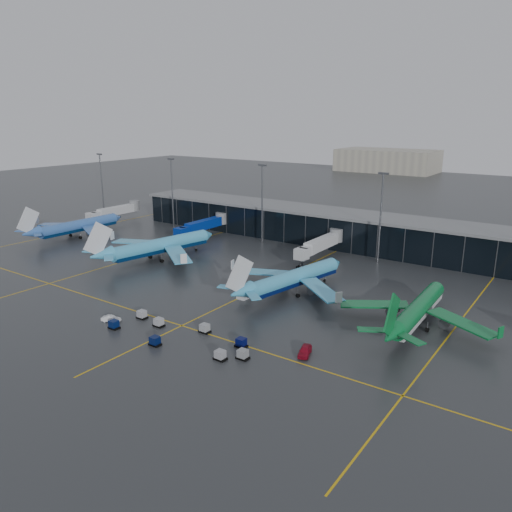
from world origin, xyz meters
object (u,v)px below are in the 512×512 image
Objects in this scene: service_van_white at (111,319)px; airliner_klm_west at (79,219)px; airliner_arkefly at (161,237)px; mobile_airstair at (244,295)px; airliner_aer_lingus at (419,299)px; service_van_red at (305,351)px; baggage_carts at (183,335)px; airliner_klm_near at (295,268)px.

airliner_klm_west is at bearing 33.75° from service_van_white.
airliner_arkefly is 12.48× the size of mobile_airstair.
airliner_arkefly is at bearing -4.55° from airliner_klm_west.
airliner_arkefly is 46.21m from service_van_white.
mobile_airstair is (38.70, -12.18, -5.84)m from airliner_arkefly.
airliner_aer_lingus is at bearing -3.81° from airliner_klm_west.
airliner_klm_west is 8.56× the size of service_van_red.
service_van_red is at bearing -100.29° from service_van_white.
airliner_arkefly reaches higher than airliner_aer_lingus.
service_van_white is at bearing -171.91° from baggage_carts.
mobile_airstair is at bearing -170.72° from airliner_aer_lingus.
service_van_red is at bearing -32.42° from mobile_airstair.
mobile_airstair is at bearing 129.34° from service_van_red.
airliner_aer_lingus reaches higher than service_van_red.
service_van_white is (-17.43, -2.48, -0.12)m from baggage_carts.
airliner_arkefly reaches higher than airliner_klm_west.
airliner_klm_west is 112.41m from service_van_red.
airliner_klm_near is 34.54m from baggage_carts.
airliner_aer_lingus reaches higher than service_van_white.
airliner_aer_lingus reaches higher than mobile_airstair.
service_van_red is at bearing -118.40° from airliner_aer_lingus.
airliner_arkefly is 1.41× the size of baggage_carts.
mobile_airstair reaches higher than service_van_red.
mobile_airstair is (82.03, -15.89, -5.42)m from airliner_klm_west.
airliner_klm_near is 8.29× the size of service_van_red.
airliner_klm_west is at bearing 169.82° from mobile_airstair.
airliner_klm_west reaches higher than service_van_white.
airliner_aer_lingus is at bearing 45.77° from service_van_red.
airliner_arkefly reaches higher than baggage_carts.
airliner_aer_lingus is at bearing -81.12° from service_van_white.
airliner_klm_near is (46.31, -2.33, -0.62)m from airliner_arkefly.
airliner_klm_near is 13.50m from mobile_airstair.
airliner_klm_west is at bearing -174.84° from airliner_arkefly.
airliner_arkefly reaches higher than mobile_airstair.
mobile_airstair is (-3.31, 24.02, 0.01)m from baggage_carts.
mobile_airstair is at bearing -10.63° from airliner_klm_west.
airliner_klm_west is at bearing -173.27° from airliner_klm_near.
airliner_aer_lingus is 1.21× the size of baggage_carts.
service_van_white is at bearing -47.52° from airliner_arkefly.
baggage_carts is (-4.30, -33.87, -5.23)m from airliner_klm_near.
service_van_red is (64.13, -28.83, -5.80)m from airliner_arkefly.
mobile_airstair is (-7.61, -9.85, -5.22)m from airliner_klm_near.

